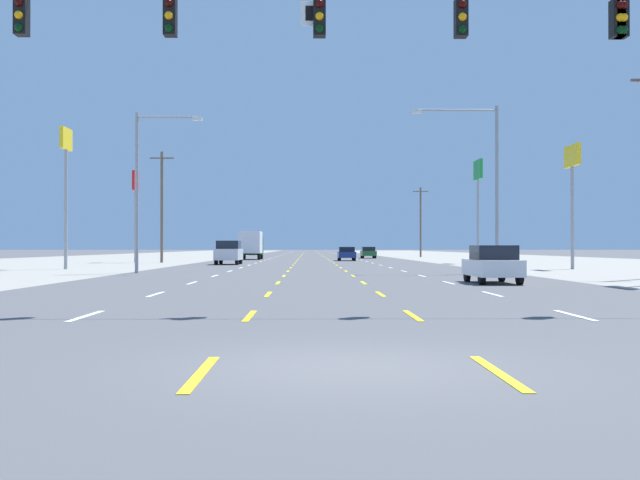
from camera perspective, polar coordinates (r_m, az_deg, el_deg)
The scene contains 18 objects.
ground_plane at distance 75.60m, azimuth -0.46°, elevation -1.62°, with size 572.00×572.00×0.00m, color #4C4C4F.
lot_apron_left at distance 79.40m, azimuth -18.63°, elevation -1.54°, with size 28.00×440.00×0.01m, color gray.
lot_apron_right at distance 79.70m, azimuth 17.64°, elevation -1.53°, with size 28.00×440.00×0.01m, color gray.
lane_markings at distance 114.09m, azimuth -0.58°, elevation -1.23°, with size 10.64×227.60×0.01m.
signal_span_wire at distance 19.02m, azimuth 1.65°, elevation 11.08°, with size 26.72×0.53×8.63m.
hatchback_far_right_nearest at distance 32.15m, azimuth 12.61°, elevation -1.74°, with size 1.72×3.90×1.54m.
suv_far_left_near at distance 64.83m, azimuth -6.75°, elevation -0.90°, with size 1.98×4.90×1.98m.
sedan_inner_right_mid at distance 81.62m, azimuth 1.97°, elevation -1.00°, with size 1.80×4.50×1.46m.
box_truck_far_left_midfar at distance 89.48m, azimuth -5.10°, elevation -0.27°, with size 2.40×7.20×3.23m.
sedan_far_right_far at distance 98.68m, azimuth 3.58°, elevation -0.91°, with size 1.80×4.50×1.46m.
pole_sign_left_row_1 at distance 53.88m, azimuth -18.23°, elevation 5.34°, with size 0.24×2.00×9.32m.
pole_sign_left_row_2 at distance 75.19m, azimuth -13.45°, elevation 3.37°, with size 0.24×1.98×8.63m.
pole_sign_right_row_1 at distance 53.59m, azimuth 18.11°, elevation 4.78°, with size 0.24×2.68×8.18m.
pole_sign_right_row_2 at distance 70.55m, azimuth 11.58°, elevation 4.20°, with size 0.24×2.75×9.22m.
streetlight_left_row_0 at distance 44.58m, azimuth -12.88°, elevation 4.32°, with size 3.76×0.26×9.02m.
streetlight_right_row_0 at distance 44.78m, azimuth 12.23°, elevation 4.76°, with size 4.88×0.26×9.46m.
utility_pole_left_row_1 at distance 73.21m, azimuth -11.59°, elevation 2.55°, with size 2.20×0.26×10.31m.
utility_pole_right_row_2 at distance 111.45m, azimuth 7.43°, elevation 1.42°, with size 2.20×0.26×9.99m.
Camera 1 is at (-0.48, -9.58, 1.49)m, focal length 43.39 mm.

